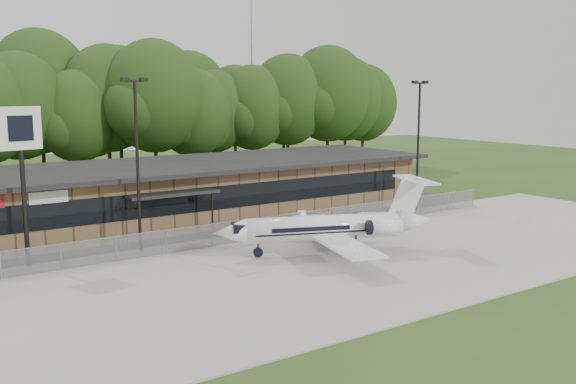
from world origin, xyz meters
TOP-DOWN VIEW (x-y plane):
  - ground at (0.00, 0.00)m, footprint 160.00×160.00m
  - apron at (0.00, 8.00)m, footprint 64.00×18.00m
  - parking_lot at (0.00, 19.50)m, footprint 50.00×9.00m
  - terminal at (-0.00, 23.94)m, footprint 41.00×11.65m
  - fence at (0.00, 15.00)m, footprint 46.00×0.04m
  - treeline at (0.00, 42.00)m, footprint 72.00×12.00m
  - radio_mast at (22.00, 48.00)m, footprint 0.20×0.20m
  - light_pole_mid at (-5.00, 16.50)m, footprint 1.55×0.30m
  - light_pole_right at (18.00, 16.50)m, footprint 1.55×0.30m
  - business_jet at (3.95, 9.62)m, footprint 12.89×11.53m
  - pole_sign at (-11.29, 16.79)m, footprint 2.28×0.68m

SIDE VIEW (x-z plane):
  - ground at x=0.00m, z-range 0.00..0.00m
  - parking_lot at x=0.00m, z-range 0.00..0.06m
  - apron at x=0.00m, z-range 0.00..0.08m
  - fence at x=0.00m, z-range 0.02..1.54m
  - business_jet at x=3.95m, z-range -0.63..3.78m
  - terminal at x=0.00m, z-range 0.03..4.33m
  - light_pole_mid at x=-5.00m, z-range 0.86..11.09m
  - light_pole_right at x=18.00m, z-range 0.86..11.09m
  - pole_sign at x=-11.29m, z-range 2.30..10.99m
  - treeline at x=0.00m, z-range 0.00..15.00m
  - radio_mast at x=22.00m, z-range 0.00..25.00m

